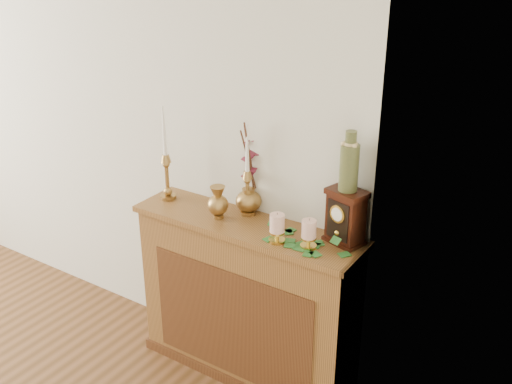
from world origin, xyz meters
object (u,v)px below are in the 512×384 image
Objects in this scene: candlestick_left at (167,170)px; candlestick_center at (247,186)px; bud_vase at (218,203)px; mantel_clock at (345,217)px; ceramic_vase at (349,164)px; ginger_jar at (251,170)px.

candlestick_center is at bearing 9.09° from candlestick_left.
bud_vase is 0.65× the size of mantel_clock.
candlestick_center reaches higher than bud_vase.
candlestick_center is (0.47, 0.08, -0.01)m from candlestick_left.
candlestick_left is 1.03m from mantel_clock.
bud_vase is at bearing -153.84° from mantel_clock.
mantel_clock is (1.02, 0.07, -0.04)m from candlestick_left.
bud_vase is 0.62× the size of ceramic_vase.
candlestick_left is 1.95× the size of mantel_clock.
candlestick_left is at bearing -170.91° from candlestick_center.
bud_vase is at bearing -115.40° from ginger_jar.
ceramic_vase reaches higher than ginger_jar.
mantel_clock is at bearing 3.96° from candlestick_left.
candlestick_center is 1.83× the size of mantel_clock.
mantel_clock is at bearing 10.01° from bud_vase.
candlestick_center is at bearing 50.19° from bud_vase.
ginger_jar is 0.58m from mantel_clock.
mantel_clock is 0.26m from ceramic_vase.
candlestick_left is at bearing -163.80° from ginger_jar.
candlestick_left is 1.05m from ceramic_vase.
candlestick_left is 0.38m from bud_vase.
candlestick_center is 0.60m from ceramic_vase.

